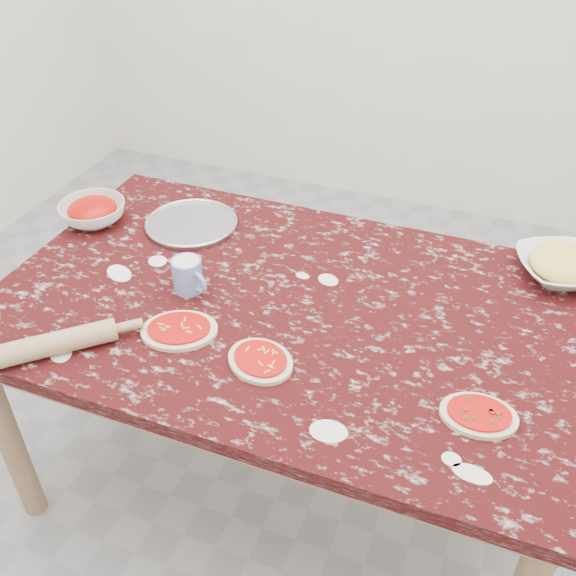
% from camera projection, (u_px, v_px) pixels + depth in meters
% --- Properties ---
extents(ground, '(4.00, 4.00, 0.00)m').
position_uv_depth(ground, '(288.00, 473.00, 2.20)').
color(ground, gray).
extents(worktable, '(1.60, 1.00, 0.75)m').
position_uv_depth(worktable, '(288.00, 326.00, 1.79)').
color(worktable, black).
rests_on(worktable, ground).
extents(pizza_tray, '(0.34, 0.34, 0.01)m').
position_uv_depth(pizza_tray, '(191.00, 224.00, 2.06)').
color(pizza_tray, '#B2B2B7').
rests_on(pizza_tray, worktable).
extents(sauce_bowl, '(0.22, 0.22, 0.07)m').
position_uv_depth(sauce_bowl, '(93.00, 213.00, 2.06)').
color(sauce_bowl, white).
rests_on(sauce_bowl, worktable).
extents(cheese_bowl, '(0.33, 0.33, 0.06)m').
position_uv_depth(cheese_bowl, '(562.00, 268.00, 1.82)').
color(cheese_bowl, white).
rests_on(cheese_bowl, worktable).
extents(flour_mug, '(0.12, 0.08, 0.10)m').
position_uv_depth(flour_mug, '(188.00, 275.00, 1.76)').
color(flour_mug, '#778BC6').
rests_on(flour_mug, worktable).
extents(pizza_left, '(0.24, 0.22, 0.02)m').
position_uv_depth(pizza_left, '(179.00, 330.00, 1.64)').
color(pizza_left, beige).
rests_on(pizza_left, worktable).
extents(pizza_mid, '(0.21, 0.20, 0.02)m').
position_uv_depth(pizza_mid, '(260.00, 361.00, 1.55)').
color(pizza_mid, beige).
rests_on(pizza_mid, worktable).
extents(pizza_right, '(0.19, 0.15, 0.02)m').
position_uv_depth(pizza_right, '(479.00, 415.00, 1.41)').
color(pizza_right, beige).
rests_on(pizza_right, worktable).
extents(rolling_pin, '(0.25, 0.24, 0.06)m').
position_uv_depth(rolling_pin, '(56.00, 343.00, 1.57)').
color(rolling_pin, tan).
rests_on(rolling_pin, worktable).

